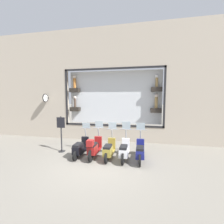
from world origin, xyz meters
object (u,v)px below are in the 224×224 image
Objects in this scene: scooter_black_4 at (80,148)px; shop_sign_post at (61,133)px; scooter_navy_0 at (140,151)px; scooter_white_1 at (124,150)px; scooter_olive_2 at (109,150)px; scooter_red_3 at (94,148)px.

scooter_black_4 is 1.43m from shop_sign_post.
scooter_white_1 is at bearing 89.94° from scooter_navy_0.
shop_sign_post is at bearing 81.93° from scooter_olive_2.
shop_sign_post is at bearing 77.62° from scooter_red_3.
scooter_white_1 is at bearing -96.29° from shop_sign_post.
scooter_white_1 is at bearing -87.84° from scooter_red_3.
scooter_navy_0 is 1.00× the size of scooter_white_1.
scooter_olive_2 is 0.99× the size of scooter_red_3.
scooter_white_1 is 1.00× the size of scooter_red_3.
scooter_red_3 is at bearing 92.16° from scooter_white_1.
shop_sign_post is (0.38, 2.66, 0.61)m from scooter_olive_2.
scooter_white_1 is 1.01× the size of scooter_black_4.
scooter_red_3 reaches higher than scooter_black_4.
scooter_white_1 is 3.46m from shop_sign_post.
scooter_white_1 is at bearing -89.60° from scooter_olive_2.
scooter_black_4 is at bearing 90.15° from scooter_olive_2.
scooter_red_3 is 1.01× the size of scooter_black_4.
scooter_red_3 is at bearing -93.61° from scooter_black_4.
scooter_black_4 is at bearing -107.29° from shop_sign_post.
scooter_olive_2 is 1.44m from scooter_black_4.
scooter_navy_0 is 0.96× the size of shop_sign_post.
shop_sign_post is (0.37, 3.38, 0.59)m from scooter_white_1.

